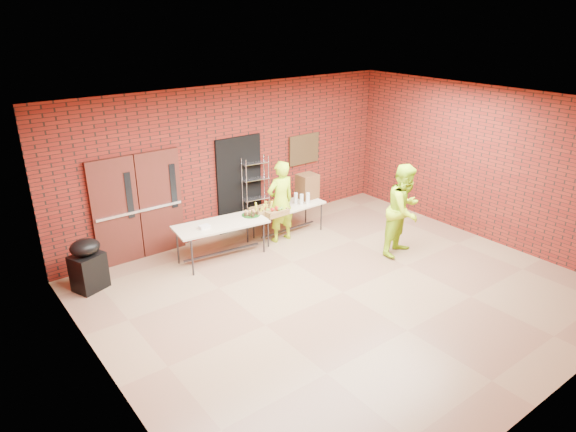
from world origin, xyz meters
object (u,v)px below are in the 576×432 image
object	(u,v)px
coffee_dispenser	(307,186)
covered_grill	(88,264)
wire_rack	(256,193)
volunteer_man	(404,210)
volunteer_woman	(281,202)
table_left	(221,226)
table_right	(288,208)

from	to	relation	value
coffee_dispenser	covered_grill	bearing A→B (deg)	178.85
wire_rack	covered_grill	distance (m)	3.93
volunteer_man	volunteer_woman	bearing A→B (deg)	116.35
wire_rack	volunteer_man	size ratio (longest dim) A/B	0.89
table_left	covered_grill	distance (m)	2.50
covered_grill	volunteer_woman	world-z (taller)	volunteer_woman
coffee_dispenser	volunteer_woman	xyz separation A→B (m)	(-0.95, -0.29, -0.07)
covered_grill	table_right	bearing A→B (deg)	-23.39
table_right	coffee_dispenser	bearing A→B (deg)	11.08
table_left	coffee_dispenser	size ratio (longest dim) A/B	3.44
wire_rack	table_left	distance (m)	1.67
wire_rack	covered_grill	size ratio (longest dim) A/B	1.73
table_right	wire_rack	bearing A→B (deg)	112.50
wire_rack	table_right	size ratio (longest dim) A/B	1.00
table_right	table_left	bearing A→B (deg)	-177.04
volunteer_woman	coffee_dispenser	bearing A→B (deg)	-161.79
wire_rack	volunteer_man	world-z (taller)	volunteer_man
coffee_dispenser	table_right	bearing A→B (deg)	-167.78
wire_rack	coffee_dispenser	size ratio (longest dim) A/B	3.01
coffee_dispenser	table_left	bearing A→B (deg)	-173.67
wire_rack	coffee_dispenser	world-z (taller)	wire_rack
wire_rack	volunteer_man	xyz separation A→B (m)	(1.59, -2.86, 0.11)
table_left	covered_grill	xyz separation A→B (m)	(-2.47, 0.36, -0.20)
volunteer_woman	table_right	bearing A→B (deg)	-152.94
coffee_dispenser	volunteer_man	size ratio (longest dim) A/B	0.29
table_left	volunteer_woman	distance (m)	1.45
coffee_dispenser	volunteer_man	xyz separation A→B (m)	(0.62, -2.26, -0.01)
table_right	covered_grill	world-z (taller)	covered_grill
table_left	table_right	size ratio (longest dim) A/B	1.15
volunteer_man	covered_grill	bearing A→B (deg)	144.51
covered_grill	volunteer_woman	distance (m)	3.94
table_right	coffee_dispenser	size ratio (longest dim) A/B	3.00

